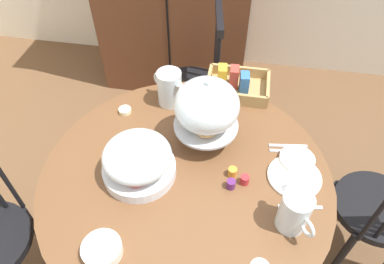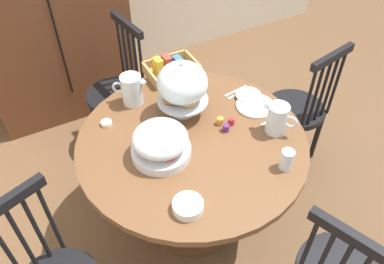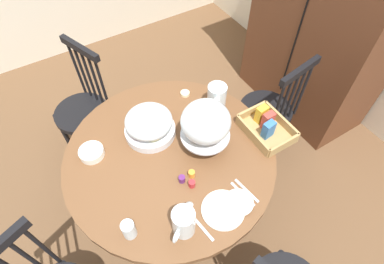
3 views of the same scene
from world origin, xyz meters
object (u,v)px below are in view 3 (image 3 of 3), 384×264
(dining_table, at_px, (172,172))
(orange_juice_pitcher, at_px, (184,223))
(pastry_stand_with_dome, at_px, (206,123))
(cereal_bowl, at_px, (92,153))
(milk_pitcher, at_px, (217,98))
(china_plate_small, at_px, (239,202))
(windsor_chair_far_side, at_px, (268,112))
(drinking_glass, at_px, (129,230))
(china_plate_large, at_px, (223,210))
(windsor_chair_near_window, at_px, (84,111))
(wooden_armoire, at_px, (331,6))
(fruit_platter_covered, at_px, (149,124))
(cereal_basket, at_px, (266,126))
(butter_dish, at_px, (185,93))

(dining_table, xyz_separation_m, orange_juice_pitcher, (0.42, -0.15, 0.29))
(pastry_stand_with_dome, distance_m, cereal_bowl, 0.67)
(milk_pitcher, relative_size, china_plate_small, 1.20)
(windsor_chair_far_side, distance_m, china_plate_small, 0.99)
(dining_table, distance_m, drinking_glass, 0.56)
(pastry_stand_with_dome, bearing_deg, china_plate_large, -20.08)
(milk_pitcher, bearing_deg, windsor_chair_far_side, 85.02)
(dining_table, height_order, china_plate_small, china_plate_small)
(windsor_chair_near_window, height_order, china_plate_large, windsor_chair_near_window)
(wooden_armoire, bearing_deg, windsor_chair_far_side, -69.47)
(wooden_armoire, bearing_deg, fruit_platter_covered, -83.42)
(cereal_basket, bearing_deg, china_plate_small, -54.66)
(pastry_stand_with_dome, bearing_deg, cereal_basket, 74.42)
(china_plate_large, bearing_deg, fruit_platter_covered, -171.99)
(wooden_armoire, height_order, fruit_platter_covered, wooden_armoire)
(fruit_platter_covered, bearing_deg, windsor_chair_far_side, 85.70)
(wooden_armoire, distance_m, cereal_bowl, 1.98)
(windsor_chair_far_side, relative_size, cereal_bowl, 6.96)
(milk_pitcher, distance_m, cereal_basket, 0.35)
(windsor_chair_far_side, bearing_deg, cereal_bowl, -94.64)
(cereal_bowl, height_order, drinking_glass, drinking_glass)
(cereal_bowl, bearing_deg, drinking_glass, -0.55)
(orange_juice_pitcher, distance_m, drinking_glass, 0.26)
(windsor_chair_near_window, xyz_separation_m, china_plate_small, (1.31, 0.44, 0.30))
(dining_table, bearing_deg, china_plate_large, 8.01)
(pastry_stand_with_dome, relative_size, cereal_basket, 1.09)
(milk_pitcher, xyz_separation_m, butter_dish, (-0.20, -0.11, -0.07))
(wooden_armoire, relative_size, cereal_bowl, 14.00)
(drinking_glass, xyz_separation_m, butter_dish, (-0.67, 0.70, -0.04))
(cereal_basket, relative_size, drinking_glass, 2.87)
(wooden_armoire, bearing_deg, cereal_basket, -62.34)
(cereal_basket, height_order, china_plate_small, cereal_basket)
(cereal_bowl, bearing_deg, dining_table, 59.70)
(dining_table, bearing_deg, china_plate_small, 18.45)
(china_plate_large, distance_m, drinking_glass, 0.47)
(wooden_armoire, height_order, cereal_bowl, wooden_armoire)
(china_plate_small, xyz_separation_m, butter_dish, (-0.81, 0.16, -0.01))
(fruit_platter_covered, height_order, china_plate_small, fruit_platter_covered)
(fruit_platter_covered, relative_size, china_plate_large, 1.36)
(china_plate_large, xyz_separation_m, china_plate_small, (0.01, 0.09, 0.01))
(orange_juice_pitcher, distance_m, cereal_bowl, 0.68)
(pastry_stand_with_dome, bearing_deg, fruit_platter_covered, -135.82)
(pastry_stand_with_dome, distance_m, butter_dish, 0.46)
(china_plate_large, bearing_deg, wooden_armoire, 118.24)
(windsor_chair_far_side, xyz_separation_m, milk_pitcher, (-0.04, -0.47, 0.37))
(windsor_chair_far_side, height_order, drinking_glass, windsor_chair_far_side)
(china_plate_large, height_order, butter_dish, butter_dish)
(dining_table, xyz_separation_m, windsor_chair_near_window, (-0.86, -0.29, -0.08))
(windsor_chair_near_window, bearing_deg, wooden_armoire, 75.39)
(milk_pitcher, distance_m, butter_dish, 0.24)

